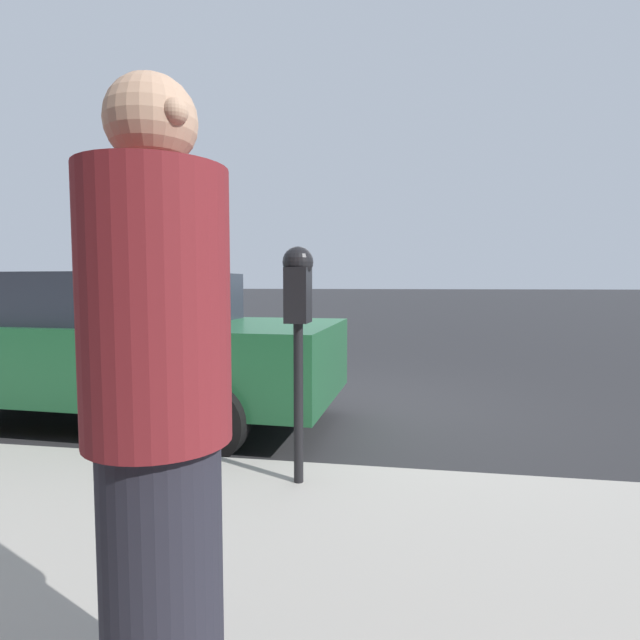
% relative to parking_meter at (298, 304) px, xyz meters
% --- Properties ---
extents(ground_plane, '(220.00, 220.00, 0.00)m').
position_rel_parking_meter_xyz_m(ground_plane, '(2.54, -0.12, -1.29)').
color(ground_plane, '#2B2B2D').
extents(parking_meter, '(0.21, 0.19, 1.48)m').
position_rel_parking_meter_xyz_m(parking_meter, '(0.00, 0.00, 0.00)').
color(parking_meter, black).
rests_on(parking_meter, sidewalk).
extents(car_green, '(2.11, 4.50, 1.51)m').
position_rel_parking_meter_xyz_m(car_green, '(1.59, 2.25, -0.48)').
color(car_green, '#1E5B33').
rests_on(car_green, ground_plane).
extents(pedestrian, '(0.38, 0.38, 1.78)m').
position_rel_parking_meter_xyz_m(pedestrian, '(-1.81, -0.01, -0.24)').
color(pedestrian, '#23232D').
rests_on(pedestrian, sidewalk).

